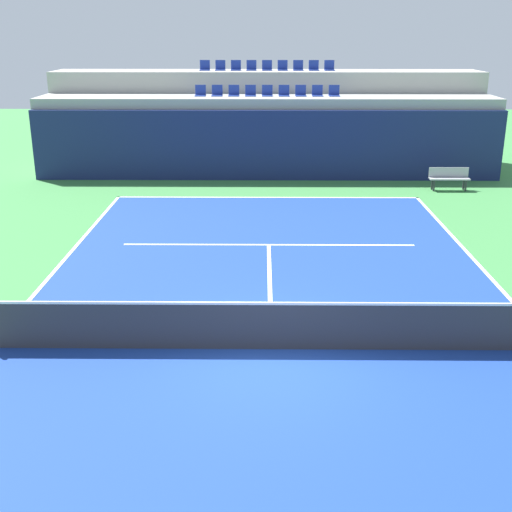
% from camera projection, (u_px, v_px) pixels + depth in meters
% --- Properties ---
extents(ground_plane, '(80.00, 80.00, 0.00)m').
position_uv_depth(ground_plane, '(271.00, 349.00, 12.50)').
color(ground_plane, '#387A3D').
extents(court_surface, '(11.00, 24.00, 0.01)m').
position_uv_depth(court_surface, '(271.00, 349.00, 12.49)').
color(court_surface, navy).
rests_on(court_surface, ground_plane).
extents(baseline_far, '(11.00, 0.10, 0.00)m').
position_uv_depth(baseline_far, '(267.00, 197.00, 23.78)').
color(baseline_far, white).
rests_on(baseline_far, court_surface).
extents(service_line_far, '(8.26, 0.10, 0.00)m').
position_uv_depth(service_line_far, '(269.00, 245.00, 18.54)').
color(service_line_far, white).
rests_on(service_line_far, court_surface).
extents(centre_service_line, '(0.10, 6.40, 0.00)m').
position_uv_depth(centre_service_line, '(270.00, 287.00, 15.51)').
color(centre_service_line, white).
rests_on(centre_service_line, court_surface).
extents(back_wall, '(18.86, 0.30, 2.79)m').
position_uv_depth(back_wall, '(267.00, 145.00, 26.20)').
color(back_wall, navy).
rests_on(back_wall, ground_plane).
extents(stands_tier_lower, '(18.86, 2.40, 3.20)m').
position_uv_depth(stands_tier_lower, '(267.00, 135.00, 27.41)').
color(stands_tier_lower, '#9E9E99').
rests_on(stands_tier_lower, ground_plane).
extents(stands_tier_upper, '(18.86, 2.40, 4.08)m').
position_uv_depth(stands_tier_upper, '(267.00, 117.00, 29.53)').
color(stands_tier_upper, '#9E9E99').
rests_on(stands_tier_upper, ground_plane).
extents(seating_row_lower, '(5.97, 0.44, 0.44)m').
position_uv_depth(seating_row_lower, '(267.00, 93.00, 26.93)').
color(seating_row_lower, navy).
rests_on(seating_row_lower, stands_tier_lower).
extents(seating_row_upper, '(5.97, 0.44, 0.44)m').
position_uv_depth(seating_row_upper, '(267.00, 68.00, 28.91)').
color(seating_row_upper, navy).
rests_on(seating_row_upper, stands_tier_upper).
extents(tennis_net, '(11.08, 0.08, 1.07)m').
position_uv_depth(tennis_net, '(272.00, 325.00, 12.33)').
color(tennis_net, black).
rests_on(tennis_net, court_surface).
extents(player_bench, '(1.50, 0.40, 0.85)m').
position_uv_depth(player_bench, '(449.00, 177.00, 24.77)').
color(player_bench, '#99999E').
rests_on(player_bench, ground_plane).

